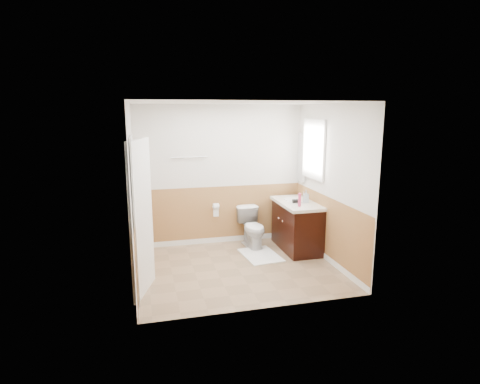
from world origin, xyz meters
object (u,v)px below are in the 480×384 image
object	(u,v)px
bath_mat	(260,255)
soap_dispenser	(306,196)
vanity_cabinet	(297,227)
lotion_bottle	(300,200)
toilet	(253,228)

from	to	relation	value
bath_mat	soap_dispenser	distance (m)	1.27
vanity_cabinet	lotion_bottle	bearing A→B (deg)	-107.41
vanity_cabinet	soap_dispenser	world-z (taller)	soap_dispenser
vanity_cabinet	bath_mat	bearing A→B (deg)	-166.01
bath_mat	vanity_cabinet	bearing A→B (deg)	13.99
lotion_bottle	vanity_cabinet	bearing A→B (deg)	72.59
vanity_cabinet	lotion_bottle	world-z (taller)	lotion_bottle
lotion_bottle	soap_dispenser	distance (m)	0.33
toilet	bath_mat	xyz separation A→B (m)	(0.00, -0.48, -0.34)
toilet	vanity_cabinet	size ratio (longest dim) A/B	0.64
toilet	lotion_bottle	world-z (taller)	lotion_bottle
vanity_cabinet	soap_dispenser	distance (m)	0.57
bath_mat	vanity_cabinet	xyz separation A→B (m)	(0.71, 0.18, 0.39)
toilet	soap_dispenser	world-z (taller)	soap_dispenser
bath_mat	toilet	bearing A→B (deg)	90.00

